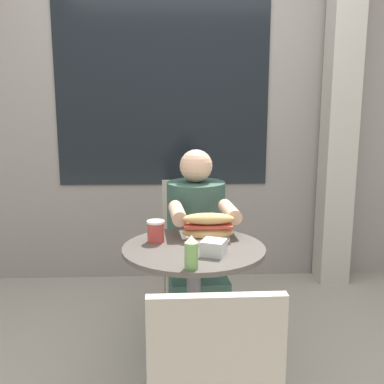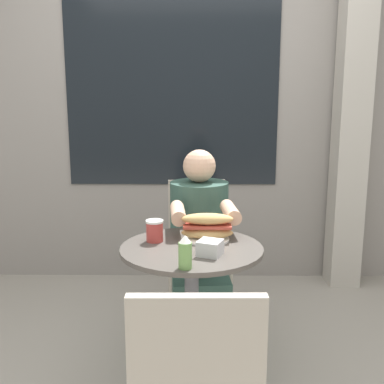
{
  "view_description": "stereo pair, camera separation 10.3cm",
  "coord_description": "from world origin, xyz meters",
  "px_view_note": "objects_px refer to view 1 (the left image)",
  "views": [
    {
      "loc": [
        -0.08,
        -1.81,
        1.33
      ],
      "look_at": [
        0.0,
        0.18,
        0.94
      ],
      "focal_mm": 42.0,
      "sensor_mm": 36.0,
      "label": 1
    },
    {
      "loc": [
        0.02,
        -1.81,
        1.33
      ],
      "look_at": [
        0.0,
        0.18,
        0.94
      ],
      "focal_mm": 42.0,
      "sensor_mm": 36.0,
      "label": 2
    }
  ],
  "objects_px": {
    "seated_diner": "(197,265)",
    "sandwich_on_plate": "(208,227)",
    "drink_cup": "(156,231)",
    "condiment_bottle": "(191,252)",
    "cafe_table": "(194,293)",
    "diner_chair": "(192,238)"
  },
  "relations": [
    {
      "from": "seated_diner",
      "to": "sandwich_on_plate",
      "type": "height_order",
      "value": "seated_diner"
    },
    {
      "from": "drink_cup",
      "to": "condiment_bottle",
      "type": "bearing_deg",
      "value": -66.75
    },
    {
      "from": "cafe_table",
      "to": "seated_diner",
      "type": "distance_m",
      "value": 0.48
    },
    {
      "from": "diner_chair",
      "to": "drink_cup",
      "type": "relative_size",
      "value": 9.18
    },
    {
      "from": "diner_chair",
      "to": "sandwich_on_plate",
      "type": "xyz_separation_m",
      "value": [
        0.04,
        -0.72,
        0.27
      ]
    },
    {
      "from": "diner_chair",
      "to": "cafe_table",
      "type": "bearing_deg",
      "value": 83.58
    },
    {
      "from": "drink_cup",
      "to": "sandwich_on_plate",
      "type": "bearing_deg",
      "value": 5.04
    },
    {
      "from": "sandwich_on_plate",
      "to": "drink_cup",
      "type": "relative_size",
      "value": 2.43
    },
    {
      "from": "cafe_table",
      "to": "diner_chair",
      "type": "relative_size",
      "value": 0.85
    },
    {
      "from": "diner_chair",
      "to": "seated_diner",
      "type": "xyz_separation_m",
      "value": [
        0.01,
        -0.35,
        -0.04
      ]
    },
    {
      "from": "cafe_table",
      "to": "diner_chair",
      "type": "bearing_deg",
      "value": 88.03
    },
    {
      "from": "drink_cup",
      "to": "cafe_table",
      "type": "bearing_deg",
      "value": -24.55
    },
    {
      "from": "cafe_table",
      "to": "condiment_bottle",
      "type": "height_order",
      "value": "condiment_bottle"
    },
    {
      "from": "seated_diner",
      "to": "drink_cup",
      "type": "relative_size",
      "value": 11.56
    },
    {
      "from": "cafe_table",
      "to": "condiment_bottle",
      "type": "relative_size",
      "value": 5.81
    },
    {
      "from": "cafe_table",
      "to": "sandwich_on_plate",
      "type": "relative_size",
      "value": 3.2
    },
    {
      "from": "condiment_bottle",
      "to": "sandwich_on_plate",
      "type": "bearing_deg",
      "value": 75.75
    },
    {
      "from": "sandwich_on_plate",
      "to": "drink_cup",
      "type": "xyz_separation_m",
      "value": [
        -0.23,
        -0.02,
        -0.01
      ]
    },
    {
      "from": "cafe_table",
      "to": "seated_diner",
      "type": "relative_size",
      "value": 0.67
    },
    {
      "from": "diner_chair",
      "to": "sandwich_on_plate",
      "type": "relative_size",
      "value": 3.78
    },
    {
      "from": "drink_cup",
      "to": "condiment_bottle",
      "type": "height_order",
      "value": "condiment_bottle"
    },
    {
      "from": "diner_chair",
      "to": "seated_diner",
      "type": "bearing_deg",
      "value": 87.17
    }
  ]
}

